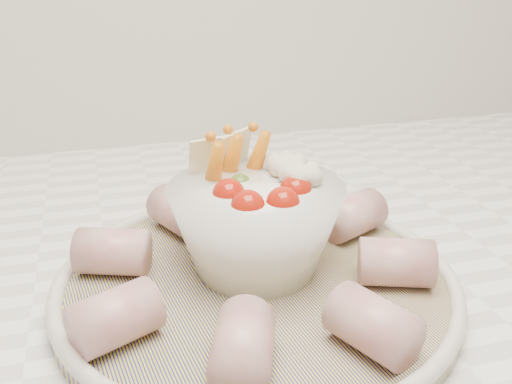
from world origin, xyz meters
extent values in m
cube|color=white|center=(0.00, 1.45, 0.90)|extent=(2.04, 0.62, 0.04)
cylinder|color=navy|center=(-0.17, 1.35, 0.93)|extent=(0.36, 0.36, 0.01)
torus|color=silver|center=(-0.17, 1.35, 0.94)|extent=(0.32, 0.32, 0.01)
sphere|color=#AD1A0B|center=(-0.18, 1.33, 1.00)|extent=(0.03, 0.03, 0.03)
sphere|color=#AD1A0B|center=(-0.15, 1.33, 1.00)|extent=(0.03, 0.03, 0.03)
sphere|color=#AD1A0B|center=(-0.14, 1.35, 1.00)|extent=(0.03, 0.03, 0.03)
sphere|color=#AD1A0B|center=(-0.19, 1.36, 1.00)|extent=(0.03, 0.03, 0.03)
sphere|color=#486A23|center=(-0.17, 1.38, 1.00)|extent=(0.02, 0.02, 0.02)
cone|color=orange|center=(-0.19, 1.39, 1.01)|extent=(0.02, 0.04, 0.06)
cone|color=orange|center=(-0.17, 1.40, 1.01)|extent=(0.03, 0.04, 0.06)
cone|color=orange|center=(-0.15, 1.40, 1.01)|extent=(0.03, 0.04, 0.06)
sphere|color=beige|center=(-0.13, 1.39, 1.01)|extent=(0.03, 0.03, 0.03)
sphere|color=beige|center=(-0.13, 1.36, 1.01)|extent=(0.03, 0.03, 0.03)
cube|color=#EDEAB8|center=(-0.19, 1.41, 1.01)|extent=(0.04, 0.02, 0.04)
cube|color=#EDEAB8|center=(-0.17, 1.42, 1.01)|extent=(0.04, 0.03, 0.04)
cylinder|color=#B05058|center=(-0.07, 1.31, 0.95)|extent=(0.06, 0.05, 0.04)
cylinder|color=#B05058|center=(-0.06, 1.40, 0.95)|extent=(0.07, 0.06, 0.04)
cylinder|color=#B05058|center=(-0.13, 1.46, 0.95)|extent=(0.05, 0.06, 0.04)
cylinder|color=#B05058|center=(-0.21, 1.45, 0.95)|extent=(0.06, 0.07, 0.04)
cylinder|color=#B05058|center=(-0.28, 1.39, 0.95)|extent=(0.06, 0.05, 0.04)
cylinder|color=#B05058|center=(-0.28, 1.30, 0.95)|extent=(0.07, 0.06, 0.04)
cylinder|color=#B05058|center=(-0.21, 1.25, 0.95)|extent=(0.05, 0.06, 0.04)
cylinder|color=#B05058|center=(-0.12, 1.24, 0.95)|extent=(0.06, 0.07, 0.04)
camera|label=1|loc=(-0.27, 0.98, 1.18)|focal=40.00mm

